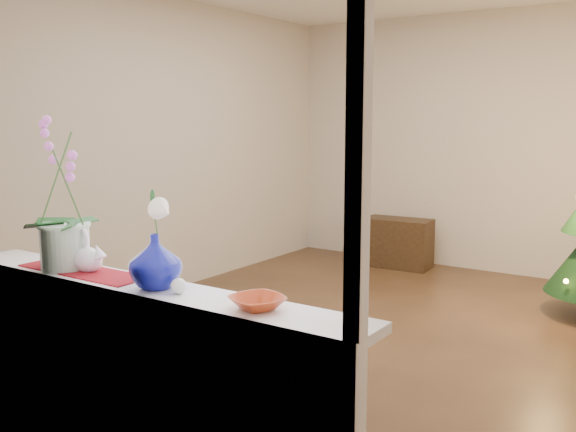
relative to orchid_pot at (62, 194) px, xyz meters
The scene contains 15 objects.
ground 2.74m from the orchid_pot, 78.30° to the left, with size 5.00×5.00×0.00m, color #342215.
wall_back 4.90m from the orchid_pot, 84.23° to the left, with size 4.50×0.10×2.70m, color beige.
wall_front 0.51m from the orchid_pot, 13.96° to the right, with size 4.50×0.10×2.70m, color beige.
wall_left 2.96m from the orchid_pot, 126.47° to the left, with size 0.10×5.00×2.70m, color beige.
window_apron 0.97m from the orchid_pot, ahead, with size 2.20×0.08×0.88m, color white.
windowsill 0.62m from the orchid_pot, ahead, with size 2.20×0.26×0.04m, color white.
window_frame 0.66m from the orchid_pot, 10.63° to the right, with size 2.22×0.06×1.60m, color white, non-canonical shape.
runner 0.37m from the orchid_pot, ahead, with size 0.70×0.20×0.01m, color maroon.
orchid_pot is the anchor object (origin of this frame).
swan 0.28m from the orchid_pot, ahead, with size 0.24×0.11×0.20m, color white, non-canonical shape.
blue_vase 0.64m from the orchid_pot, ahead, with size 0.25×0.25×0.26m, color #050965.
lily 0.60m from the orchid_pot, ahead, with size 0.14×0.08×0.20m, color white, non-canonical shape.
paperweight 0.80m from the orchid_pot, ahead, with size 0.06×0.06×0.06m, color silver.
amber_dish 1.17m from the orchid_pot, ahead, with size 0.17×0.17×0.04m, color #AC3816.
side_table 4.64m from the orchid_pot, 94.72° to the left, with size 0.71×0.36×0.53m, color black.
Camera 1 is at (2.00, -4.20, 1.62)m, focal length 40.00 mm.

